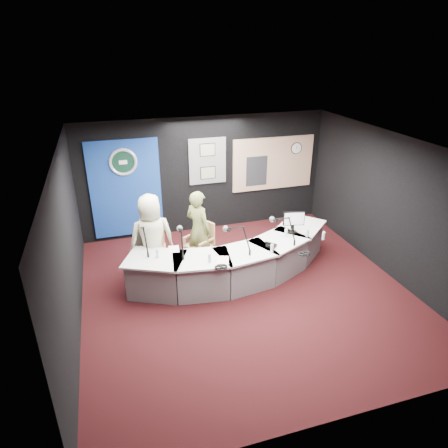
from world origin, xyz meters
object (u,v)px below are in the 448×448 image
object	(u,v)px
broadcast_desk	(235,261)
armchair_left	(154,258)
person_woman	(198,229)
person_man	(152,238)
armchair_right	(199,244)

from	to	relation	value
broadcast_desk	armchair_left	world-z (taller)	armchair_left
broadcast_desk	person_woman	size ratio (longest dim) A/B	2.70
broadcast_desk	person_woman	world-z (taller)	person_woman
broadcast_desk	person_man	xyz separation A→B (m)	(-1.54, 0.48, 0.51)
broadcast_desk	person_man	size ratio (longest dim) A/B	2.54
person_man	armchair_right	bearing A→B (deg)	-170.83
armchair_right	person_man	size ratio (longest dim) A/B	0.57
person_woman	broadcast_desk	bearing A→B (deg)	-175.89
armchair_left	broadcast_desk	bearing A→B (deg)	-8.64
broadcast_desk	armchair_right	size ratio (longest dim) A/B	4.48
armchair_left	armchair_right	distance (m)	1.01
armchair_right	person_woman	xyz separation A→B (m)	(0.00, 0.00, 0.33)
person_man	broadcast_desk	bearing A→B (deg)	159.14
armchair_left	person_man	distance (m)	0.45
person_woman	armchair_left	bearing A→B (deg)	68.28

